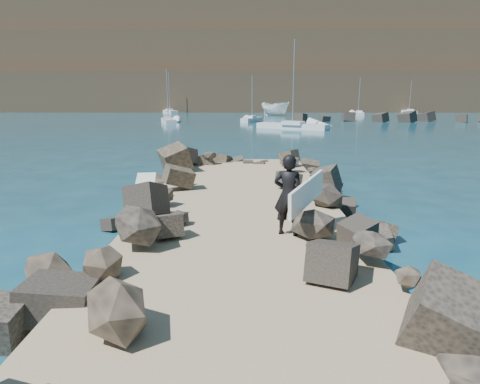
# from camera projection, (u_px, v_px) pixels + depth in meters

# --- Properties ---
(ground) EXTENTS (800.00, 800.00, 0.00)m
(ground) POSITION_uv_depth(u_px,v_px,m) (240.00, 235.00, 12.41)
(ground) COLOR #0F384C
(ground) RESTS_ON ground
(jetty) EXTENTS (6.00, 26.00, 0.60)m
(jetty) POSITION_uv_depth(u_px,v_px,m) (240.00, 249.00, 10.39)
(jetty) COLOR #8C7759
(jetty) RESTS_ON ground
(riprap_left) EXTENTS (2.60, 22.00, 1.00)m
(riprap_left) POSITION_uv_depth(u_px,v_px,m) (126.00, 234.00, 10.86)
(riprap_left) COLOR black
(riprap_left) RESTS_ON ground
(riprap_right) EXTENTS (2.60, 22.00, 1.00)m
(riprap_right) POSITION_uv_depth(u_px,v_px,m) (354.00, 235.00, 10.81)
(riprap_right) COLOR #272421
(riprap_right) RESTS_ON ground
(breakwater_secondary) EXTENTS (52.00, 4.00, 1.20)m
(breakwater_secondary) POSITION_uv_depth(u_px,v_px,m) (470.00, 118.00, 65.65)
(breakwater_secondary) COLOR black
(breakwater_secondary) RESTS_ON ground
(headland) EXTENTS (360.00, 140.00, 32.00)m
(headland) POSITION_uv_depth(u_px,v_px,m) (269.00, 63.00, 164.85)
(headland) COLOR #2D4919
(headland) RESTS_ON ground
(surfboard_resting) EXTENTS (0.94, 2.46, 0.08)m
(surfboard_resting) POSITION_uv_depth(u_px,v_px,m) (145.00, 192.00, 13.16)
(surfboard_resting) COLOR white
(surfboard_resting) RESTS_ON riprap_left
(boat_imported) EXTENTS (6.83, 7.10, 2.77)m
(boat_imported) POSITION_uv_depth(u_px,v_px,m) (275.00, 109.00, 85.64)
(boat_imported) COLOR white
(boat_imported) RESTS_ON ground
(surfer_with_board) EXTENTS (1.45, 2.25, 1.99)m
(surfer_with_board) POSITION_uv_depth(u_px,v_px,m) (291.00, 195.00, 10.33)
(surfer_with_board) COLOR black
(surfer_with_board) RESTS_ON jetty
(sailboat_e) EXTENTS (4.82, 7.68, 9.21)m
(sailboat_e) POSITION_uv_depth(u_px,v_px,m) (170.00, 112.00, 97.90)
(sailboat_e) COLOR silver
(sailboat_e) RESTS_ON ground
(sailboat_b) EXTENTS (3.59, 5.70, 7.04)m
(sailboat_b) POSITION_uv_depth(u_px,v_px,m) (252.00, 120.00, 65.51)
(sailboat_b) COLOR silver
(sailboat_b) RESTS_ON ground
(sailboat_f) EXTENTS (1.52, 6.04, 7.35)m
(sailboat_f) POSITION_uv_depth(u_px,v_px,m) (409.00, 112.00, 96.99)
(sailboat_f) COLOR silver
(sailboat_f) RESTS_ON ground
(sailboat_a) EXTENTS (3.19, 6.49, 7.74)m
(sailboat_a) POSITION_uv_depth(u_px,v_px,m) (168.00, 121.00, 61.79)
(sailboat_a) COLOR silver
(sailboat_a) RESTS_ON ground
(sailboat_d) EXTENTS (2.02, 6.44, 7.72)m
(sailboat_d) POSITION_uv_depth(u_px,v_px,m) (358.00, 114.00, 86.99)
(sailboat_d) COLOR silver
(sailboat_d) RESTS_ON ground
(sailboat_c) EXTENTS (8.60, 6.22, 10.49)m
(sailboat_c) POSITION_uv_depth(u_px,v_px,m) (292.00, 126.00, 51.52)
(sailboat_c) COLOR silver
(sailboat_c) RESTS_ON ground
(headland_buildings) EXTENTS (137.50, 30.50, 5.00)m
(headland_buildings) POSITION_uv_depth(u_px,v_px,m) (290.00, 10.00, 153.22)
(headland_buildings) COLOR white
(headland_buildings) RESTS_ON headland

